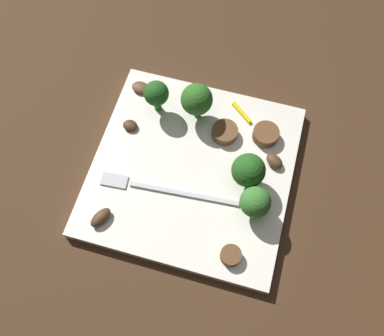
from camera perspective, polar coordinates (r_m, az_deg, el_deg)
The scene contains 15 objects.
ground_plane at distance 0.59m, azimuth -0.00°, elevation -0.64°, with size 1.40×1.40×0.00m, color #422B19.
plate at distance 0.58m, azimuth -0.00°, elevation -0.33°, with size 0.26×0.26×0.02m, color white.
fork at distance 0.56m, azimuth -4.65°, elevation -2.72°, with size 0.18×0.03×0.00m.
broccoli_floret_0 at distance 0.59m, azimuth -4.76°, elevation 9.75°, with size 0.03×0.03×0.06m.
broccoli_floret_1 at distance 0.58m, azimuth 0.63°, elevation 9.05°, with size 0.04×0.04×0.06m.
broccoli_floret_2 at distance 0.53m, azimuth 8.38°, elevation -4.50°, with size 0.04×0.04×0.05m.
broccoli_floret_3 at distance 0.54m, azimuth 7.60°, elevation 0.10°, with size 0.04×0.04×0.06m.
sausage_slice_0 at distance 0.53m, azimuth 5.16°, elevation -11.47°, with size 0.03×0.03×0.01m, color brown.
sausage_slice_1 at distance 0.60m, azimuth 9.74°, elevation 4.42°, with size 0.04×0.04×0.01m, color brown.
sausage_slice_2 at distance 0.59m, azimuth 4.36°, elevation 4.76°, with size 0.04×0.04×0.01m, color brown.
mushroom_0 at distance 0.58m, azimuth 10.88°, elevation 0.91°, with size 0.02×0.02×0.01m, color #4C331E.
mushroom_1 at distance 0.64m, azimuth -6.86°, elevation 10.56°, with size 0.03×0.02×0.01m, color brown.
mushroom_2 at distance 0.56m, azimuth -12.02°, elevation -6.43°, with size 0.03×0.02×0.01m, color #4C331E.
mushroom_3 at distance 0.61m, azimuth -8.21°, elevation 5.61°, with size 0.02×0.02×0.01m, color #422B19.
pepper_strip_0 at distance 0.62m, azimuth 6.58°, elevation 7.33°, with size 0.04×0.01×0.00m, color yellow.
Camera 1 is at (-0.06, 0.23, 0.54)m, focal length 40.22 mm.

